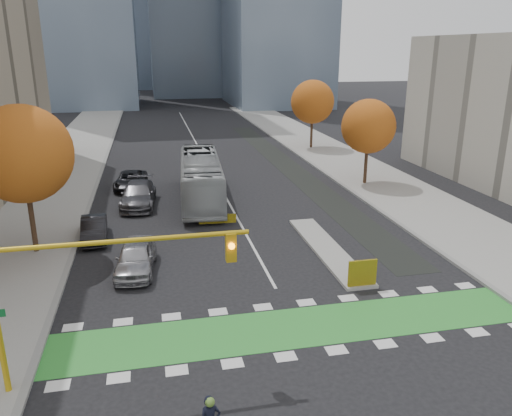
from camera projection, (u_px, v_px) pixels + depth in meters
name	position (u px, v px, depth m)	size (l,w,h in m)	color
ground	(308.00, 347.00, 19.06)	(300.00, 300.00, 0.00)	black
sidewalk_west	(37.00, 210.00, 34.98)	(7.00, 120.00, 0.15)	gray
sidewalk_east	(392.00, 189.00, 40.35)	(7.00, 120.00, 0.15)	gray
curb_west	(89.00, 207.00, 35.67)	(0.30, 120.00, 0.16)	gray
curb_east	(351.00, 191.00, 39.65)	(0.30, 120.00, 0.16)	gray
bike_crossing	(297.00, 327.00, 20.45)	(20.00, 3.00, 0.01)	green
centre_line	(200.00, 150.00, 56.31)	(0.15, 70.00, 0.01)	silver
bike_lane_paint	(287.00, 166.00, 48.49)	(2.50, 50.00, 0.01)	black
median_island	(327.00, 249.00, 28.21)	(1.60, 10.00, 0.16)	gray
hazard_board	(362.00, 273.00, 23.52)	(1.40, 0.12, 1.30)	yellow
tree_west	(23.00, 154.00, 26.13)	(5.20, 5.20, 8.22)	#332114
tree_east_near	(368.00, 126.00, 40.45)	(4.40, 4.40, 7.08)	#332114
tree_east_far	(312.00, 102.00, 55.33)	(4.80, 4.80, 7.65)	#332114
traffic_signal_west	(77.00, 276.00, 15.77)	(8.53, 0.56, 5.20)	#BF9914
bus	(201.00, 178.00, 37.06)	(2.86, 12.22, 3.40)	#9DA2A5
parked_car_a	(136.00, 257.00, 25.33)	(1.86, 4.61, 1.57)	#9C9BA0
parked_car_b	(94.00, 229.00, 29.60)	(1.44, 4.13, 1.36)	black
parked_car_c	(138.00, 195.00, 36.01)	(2.33, 5.73, 1.66)	#545359
parked_car_d	(130.00, 180.00, 40.58)	(2.24, 4.86, 1.35)	black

